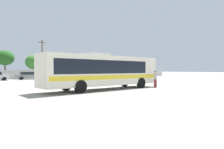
% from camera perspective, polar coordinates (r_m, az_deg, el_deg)
% --- Properties ---
extents(ground_plane, '(300.00, 300.00, 0.00)m').
position_cam_1_polar(ground_plane, '(28.86, -11.34, -2.40)').
color(ground_plane, gray).
extents(perimeter_wall, '(80.00, 0.30, 1.83)m').
position_cam_1_polar(perimeter_wall, '(46.04, -20.62, 0.06)').
color(perimeter_wall, beige).
rests_on(perimeter_wall, ground_plane).
extents(coach_bus_cream_yellow, '(12.58, 3.62, 3.39)m').
position_cam_1_polar(coach_bus_cream_yellow, '(19.08, -2.46, 1.19)').
color(coach_bus_cream_yellow, silver).
rests_on(coach_bus_cream_yellow, ground_plane).
extents(attendant_by_bus_door, '(0.49, 0.49, 1.76)m').
position_cam_1_polar(attendant_by_bus_door, '(21.84, 12.18, -0.96)').
color(attendant_by_bus_door, '#99383D').
rests_on(attendant_by_bus_door, ground_plane).
extents(parked_car_third_grey, '(4.58, 2.14, 1.49)m').
position_cam_1_polar(parked_car_third_grey, '(41.90, -22.61, -0.25)').
color(parked_car_third_grey, slate).
rests_on(parked_car_third_grey, ground_plane).
extents(parked_car_rightmost_white, '(4.12, 2.19, 1.46)m').
position_cam_1_polar(parked_car_rightmost_white, '(43.04, -15.32, -0.18)').
color(parked_car_rightmost_white, silver).
rests_on(parked_car_rightmost_white, ground_plane).
extents(utility_pole_far, '(1.76, 0.61, 8.68)m').
position_cam_1_polar(utility_pole_far, '(48.56, -19.19, 4.39)').
color(utility_pole_far, '#4C3823').
rests_on(utility_pole_far, ground_plane).
extents(roadside_tree_midleft, '(3.93, 3.93, 6.23)m').
position_cam_1_polar(roadside_tree_midleft, '(51.06, -28.08, 4.17)').
color(roadside_tree_midleft, brown).
rests_on(roadside_tree_midleft, ground_plane).
extents(roadside_tree_midright, '(4.08, 4.08, 5.46)m').
position_cam_1_polar(roadside_tree_midright, '(51.64, -21.19, 3.29)').
color(roadside_tree_midright, brown).
rests_on(roadside_tree_midright, ground_plane).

